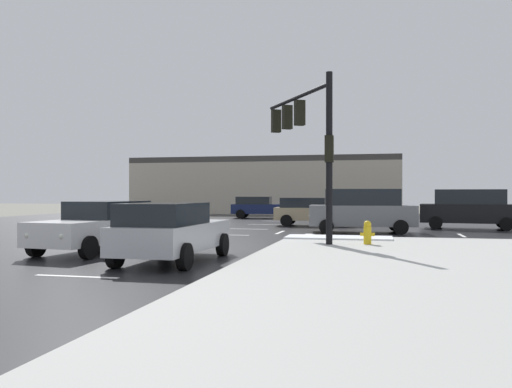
{
  "coord_description": "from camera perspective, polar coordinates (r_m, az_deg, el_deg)",
  "views": [
    {
      "loc": [
        6.45,
        -24.54,
        1.85
      ],
      "look_at": [
        -0.15,
        4.34,
        1.81
      ],
      "focal_mm": 37.48,
      "sensor_mm": 36.0,
      "label": 1
    }
  ],
  "objects": [
    {
      "name": "sedan_white",
      "position": [
        17.37,
        -16.43,
        -3.22
      ],
      "size": [
        2.43,
        4.68,
        1.58
      ],
      "rotation": [
        0.0,
        0.0,
        -1.69
      ],
      "color": "white",
      "rests_on": "road_asphalt"
    },
    {
      "name": "suv_black",
      "position": [
        29.48,
        21.83,
        -1.41
      ],
      "size": [
        5.0,
        2.61,
        2.03
      ],
      "rotation": [
        0.0,
        0.0,
        3.02
      ],
      "color": "black",
      "rests_on": "road_asphalt"
    },
    {
      "name": "road_asphalt",
      "position": [
        25.44,
        -1.86,
        -4.07
      ],
      "size": [
        44.0,
        44.0,
        0.02
      ],
      "primitive_type": "cube",
      "color": "#232326",
      "rests_on": "ground_plane"
    },
    {
      "name": "ground_plane",
      "position": [
        25.44,
        -1.86,
        -4.1
      ],
      "size": [
        120.0,
        120.0,
        0.0
      ],
      "primitive_type": "plane",
      "color": "slate"
    },
    {
      "name": "suv_grey",
      "position": [
        25.24,
        11.24,
        -1.65
      ],
      "size": [
        4.96,
        2.5,
        2.03
      ],
      "rotation": [
        0.0,
        0.0,
        3.23
      ],
      "color": "slate",
      "rests_on": "road_asphalt"
    },
    {
      "name": "sedan_navy",
      "position": [
        39.33,
        0.49,
        -1.38
      ],
      "size": [
        4.64,
        2.31,
        1.58
      ],
      "rotation": [
        0.0,
        0.0,
        0.08
      ],
      "color": "#141E47",
      "rests_on": "road_asphalt"
    },
    {
      "name": "fire_hydrant",
      "position": [
        18.34,
        11.81,
        -4.03
      ],
      "size": [
        0.48,
        0.26,
        0.79
      ],
      "color": "gold",
      "rests_on": "sidewalk_corner"
    },
    {
      "name": "sedan_tan",
      "position": [
        30.15,
        6.01,
        -1.82
      ],
      "size": [
        4.61,
        2.2,
        1.58
      ],
      "rotation": [
        0.0,
        0.0,
        0.05
      ],
      "color": "tan",
      "rests_on": "road_asphalt"
    },
    {
      "name": "traffic_signal_mast",
      "position": [
        19.83,
        5.41,
        6.73
      ],
      "size": [
        3.09,
        4.83,
        5.78
      ],
      "rotation": [
        0.0,
        0.0,
        2.13
      ],
      "color": "black",
      "rests_on": "sidewalk_corner"
    },
    {
      "name": "strip_building_background",
      "position": [
        49.83,
        1.19,
        0.87
      ],
      "size": [
        24.05,
        8.0,
        5.09
      ],
      "color": "#BCB29E",
      "rests_on": "ground_plane"
    },
    {
      "name": "lane_markings",
      "position": [
        23.82,
        0.1,
        -4.33
      ],
      "size": [
        36.15,
        36.15,
        0.01
      ],
      "color": "silver",
      "rests_on": "road_asphalt"
    },
    {
      "name": "sedan_silver",
      "position": [
        14.35,
        -9.05,
        -3.91
      ],
      "size": [
        2.05,
        4.55,
        1.58
      ],
      "rotation": [
        0.0,
        0.0,
        1.56
      ],
      "color": "#B7BABF",
      "rests_on": "road_asphalt"
    },
    {
      "name": "snow_strip_curbside",
      "position": [
        20.66,
        8.82,
        -4.59
      ],
      "size": [
        4.0,
        1.6,
        0.06
      ],
      "primitive_type": "cube",
      "color": "white",
      "rests_on": "sidewalk_corner"
    }
  ]
}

